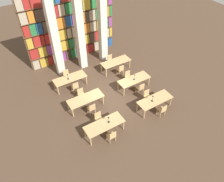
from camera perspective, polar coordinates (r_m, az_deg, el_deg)
The scene contains 27 objects.
ground_plane at distance 14.73m, azimuth -0.47°, elevation -1.43°, with size 40.00×40.00×0.00m, color #4C3828.
bookshelf_bank at distance 17.39m, azimuth -10.57°, elevation 16.25°, with size 7.14×0.35×5.50m.
pillar_left at distance 15.46m, azimuth -14.76°, elevation 13.29°, with size 0.52×0.52×6.00m.
pillar_center at distance 15.98m, azimuth -8.46°, elevation 15.26°, with size 0.52×0.52×6.00m.
pillar_right at distance 16.70m, azimuth -2.52°, elevation 16.93°, with size 0.52×0.52×6.00m.
reading_table_0 at distance 12.24m, azimuth -2.02°, elevation -8.85°, with size 2.27×0.87×0.76m.
chair_0 at distance 12.04m, azimuth -0.06°, elevation -11.66°, with size 0.42×0.40×0.89m.
chair_1 at distance 12.81m, azimuth -3.47°, elevation -7.16°, with size 0.42×0.40×0.89m.
desk_lamp_0 at distance 12.04m, azimuth -0.90°, elevation -7.22°, with size 0.14×0.14×0.44m.
reading_table_1 at distance 13.76m, azimuth 11.13°, elevation -2.42°, with size 2.27×0.87×0.76m.
chair_2 at distance 13.57m, azimuth 12.99°, elevation -4.83°, with size 0.42×0.40×0.89m.
chair_3 at distance 14.27m, azimuth 9.21°, elevation -1.23°, with size 0.42×0.40×0.89m.
desk_lamp_1 at distance 13.36m, azimuth 10.60°, elevation -1.65°, with size 0.14×0.14×0.47m.
reading_table_2 at distance 13.69m, azimuth -6.94°, elevation -2.11°, with size 2.27×0.87×0.76m.
chair_4 at distance 13.37m, azimuth -5.34°, elevation -4.52°, with size 0.42×0.40×0.89m.
chair_5 at distance 14.32m, azimuth -8.02°, elevation -0.88°, with size 0.42×0.40×0.89m.
reading_table_3 at distance 15.04m, azimuth 5.77°, elevation 2.89°, with size 2.27×0.87×0.76m.
chair_6 at distance 14.77m, azimuth 7.47°, elevation 0.81°, with size 0.42×0.40×0.89m.
chair_7 at distance 15.62m, azimuth 4.28°, elevation 3.83°, with size 0.42×0.40×0.89m.
desk_lamp_2 at distance 14.78m, azimuth 5.86°, elevation 3.92°, with size 0.14×0.14×0.44m.
reading_table_4 at distance 15.33m, azimuth -10.92°, elevation 3.15°, with size 2.27×0.87×0.76m.
chair_8 at distance 14.94m, azimuth -9.60°, elevation 1.12°, with size 0.42×0.40×0.89m.
chair_9 at distance 16.01m, azimuth -11.74°, elevation 4.04°, with size 0.42×0.40×0.89m.
desk_lamp_3 at distance 15.04m, azimuth -11.55°, elevation 3.96°, with size 0.14×0.14×0.43m.
reading_table_5 at distance 16.61m, azimuth 0.99°, elevation 7.51°, with size 2.27×0.87×0.76m.
chair_10 at distance 16.23m, azimuth 2.24°, elevation 5.64°, with size 0.42×0.40×0.89m.
chair_11 at distance 17.21m, azimuth -0.41°, elevation 8.12°, with size 0.42×0.40×0.89m.
Camera 1 is at (-5.43, -9.06, 10.27)m, focal length 35.00 mm.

